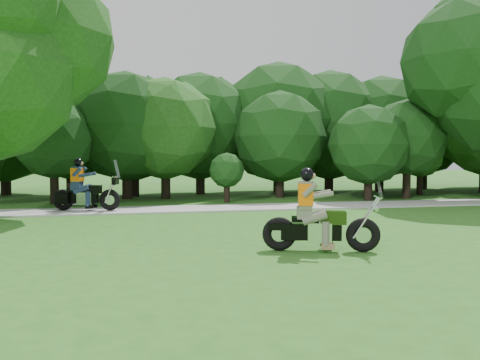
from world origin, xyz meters
name	(u,v)px	position (x,y,z in m)	size (l,w,h in m)	color
ground	(370,243)	(0.00, 0.00, 0.00)	(100.00, 100.00, 0.00)	#2D601B
walkway	(276,207)	(0.00, 8.00, 0.03)	(60.00, 2.20, 0.06)	#9D9D98
tree_line	(264,129)	(1.26, 14.69, 3.59)	(39.67, 11.93, 7.45)	black
chopper_motorcycle	(315,221)	(-1.64, -0.60, 0.69)	(2.56, 1.18, 1.86)	black
touring_motorcycle	(82,192)	(-7.56, 8.06, 0.77)	(2.55, 1.18, 1.96)	black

